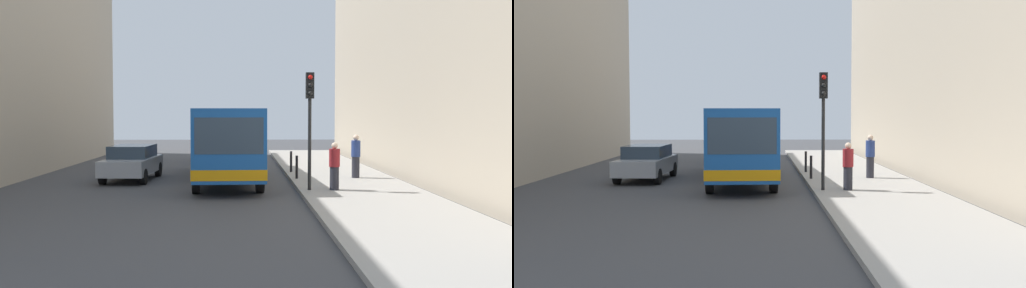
{
  "view_description": "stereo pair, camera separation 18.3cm",
  "coord_description": "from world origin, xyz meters",
  "views": [
    {
      "loc": [
        1.13,
        -21.68,
        2.84
      ],
      "look_at": [
        1.74,
        0.54,
        1.65
      ],
      "focal_mm": 40.39,
      "sensor_mm": 36.0,
      "label": 1
    },
    {
      "loc": [
        1.31,
        -21.69,
        2.84
      ],
      "look_at": [
        1.74,
        0.54,
        1.65
      ],
      "focal_mm": 40.39,
      "sensor_mm": 36.0,
      "label": 2
    }
  ],
  "objects": [
    {
      "name": "bollard_mid",
      "position": [
        3.45,
        4.46,
        0.62
      ],
      "size": [
        0.11,
        0.11,
        0.95
      ],
      "primitive_type": "cylinder",
      "color": "black",
      "rests_on": "sidewalk"
    },
    {
      "name": "bollard_near",
      "position": [
        3.45,
        1.81,
        0.62
      ],
      "size": [
        0.11,
        0.11,
        0.95
      ],
      "primitive_type": "cylinder",
      "color": "black",
      "rests_on": "sidewalk"
    },
    {
      "name": "ground_plane",
      "position": [
        0.0,
        0.0,
        0.0
      ],
      "size": [
        80.0,
        80.0,
        0.0
      ],
      "primitive_type": "plane",
      "color": "#424244"
    },
    {
      "name": "car_behind_bus",
      "position": [
        0.14,
        11.81,
        0.78
      ],
      "size": [
        1.95,
        4.44,
        1.48
      ],
      "rotation": [
        0.0,
        0.0,
        3.12
      ],
      "color": "navy",
      "rests_on": "ground"
    },
    {
      "name": "bus",
      "position": [
        0.52,
        2.65,
        1.73
      ],
      "size": [
        2.99,
        11.12,
        3.0
      ],
      "rotation": [
        0.0,
        0.0,
        3.18
      ],
      "color": "#19519E",
      "rests_on": "ground"
    },
    {
      "name": "pedestrian_mid_sidewalk",
      "position": [
        5.94,
        2.07,
        1.05
      ],
      "size": [
        0.38,
        0.38,
        1.8
      ],
      "rotation": [
        0.0,
        0.0,
        0.31
      ],
      "color": "#26262D",
      "rests_on": "sidewalk"
    },
    {
      "name": "car_beside_bus",
      "position": [
        -3.46,
        2.77,
        0.78
      ],
      "size": [
        2.05,
        4.49,
        1.48
      ],
      "rotation": [
        0.0,
        0.0,
        3.09
      ],
      "color": "#A5A8AD",
      "rests_on": "ground"
    },
    {
      "name": "traffic_light",
      "position": [
        3.55,
        -1.71,
        3.01
      ],
      "size": [
        0.28,
        0.33,
        4.1
      ],
      "color": "black",
      "rests_on": "sidewalk"
    },
    {
      "name": "pedestrian_near_signal",
      "position": [
        4.43,
        -1.67,
        0.98
      ],
      "size": [
        0.38,
        0.38,
        1.67
      ],
      "rotation": [
        0.0,
        0.0,
        0.65
      ],
      "color": "#26262D",
      "rests_on": "sidewalk"
    },
    {
      "name": "sidewalk",
      "position": [
        5.4,
        0.0,
        0.07
      ],
      "size": [
        4.4,
        40.0,
        0.15
      ],
      "primitive_type": "cube",
      "color": "#9E9991",
      "rests_on": "ground"
    },
    {
      "name": "building_right",
      "position": [
        11.5,
        4.0,
        7.57
      ],
      "size": [
        7.0,
        32.0,
        15.14
      ],
      "primitive_type": "cube",
      "color": "#B2A38C",
      "rests_on": "ground"
    }
  ]
}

